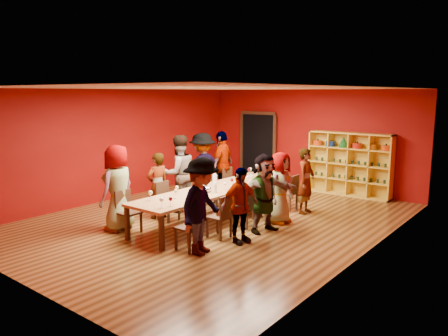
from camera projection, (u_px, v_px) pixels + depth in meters
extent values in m
cube|color=#533416|center=(216.00, 220.00, 10.09)|extent=(7.10, 9.10, 0.02)
cube|color=#710805|center=(309.00, 139.00, 13.32)|extent=(7.10, 0.02, 3.00)
cube|color=#710805|center=(19.00, 190.00, 6.35)|extent=(7.10, 0.02, 3.00)
cube|color=#710805|center=(117.00, 144.00, 11.98)|extent=(0.02, 9.10, 3.00)
cube|color=#710805|center=(369.00, 173.00, 7.68)|extent=(0.02, 9.10, 3.00)
cube|color=white|center=(215.00, 88.00, 9.57)|extent=(7.10, 9.10, 0.02)
cube|color=#B8804C|center=(216.00, 189.00, 9.96)|extent=(1.10, 4.50, 0.06)
cube|color=black|center=(127.00, 223.00, 8.65)|extent=(0.08, 0.08, 0.69)
cube|color=black|center=(252.00, 187.00, 12.00)|extent=(0.08, 0.08, 0.69)
cube|color=black|center=(162.00, 233.00, 8.05)|extent=(0.08, 0.08, 0.69)
cube|color=black|center=(283.00, 192.00, 11.40)|extent=(0.08, 0.08, 0.69)
cube|color=black|center=(259.00, 148.00, 14.43)|extent=(1.20, 0.14, 2.20)
cube|color=black|center=(258.00, 113.00, 14.18)|extent=(1.32, 0.06, 0.10)
cube|color=black|center=(242.00, 147.00, 14.77)|extent=(0.10, 0.06, 2.20)
cube|color=black|center=(274.00, 150.00, 13.98)|extent=(0.10, 0.06, 2.20)
cube|color=gold|center=(312.00, 160.00, 13.11)|extent=(0.04, 0.40, 1.80)
cube|color=gold|center=(392.00, 169.00, 11.66)|extent=(0.04, 0.40, 1.80)
cube|color=gold|center=(351.00, 133.00, 12.23)|extent=(2.40, 0.40, 0.04)
cube|color=gold|center=(348.00, 194.00, 12.53)|extent=(2.40, 0.40, 0.04)
cube|color=gold|center=(352.00, 163.00, 12.53)|extent=(2.40, 0.02, 1.80)
cube|color=gold|center=(349.00, 180.00, 12.46)|extent=(2.36, 0.38, 0.03)
cube|color=gold|center=(349.00, 164.00, 12.38)|extent=(2.36, 0.38, 0.03)
cube|color=gold|center=(350.00, 148.00, 12.31)|extent=(2.36, 0.38, 0.03)
cube|color=gold|center=(330.00, 162.00, 12.75)|extent=(0.03, 0.38, 1.76)
cube|color=gold|center=(349.00, 164.00, 12.38)|extent=(0.03, 0.38, 1.76)
cube|color=gold|center=(370.00, 166.00, 12.02)|extent=(0.03, 0.38, 1.76)
cylinder|color=#D5440C|center=(318.00, 143.00, 12.90)|extent=(0.26, 0.26, 0.15)
sphere|color=black|center=(318.00, 140.00, 12.89)|extent=(0.05, 0.05, 0.05)
cylinder|color=navy|center=(330.00, 144.00, 12.66)|extent=(0.26, 0.26, 0.15)
sphere|color=black|center=(331.00, 140.00, 12.64)|extent=(0.05, 0.05, 0.05)
cylinder|color=#175F25|center=(343.00, 146.00, 12.42)|extent=(0.26, 0.26, 0.08)
cone|color=#175F25|center=(344.00, 141.00, 12.39)|extent=(0.24, 0.24, 0.22)
cylinder|color=#A91F13|center=(357.00, 146.00, 12.17)|extent=(0.26, 0.26, 0.15)
sphere|color=black|center=(357.00, 142.00, 12.15)|extent=(0.05, 0.05, 0.05)
cylinder|color=#C09116|center=(371.00, 147.00, 11.93)|extent=(0.26, 0.26, 0.15)
sphere|color=black|center=(372.00, 143.00, 11.91)|extent=(0.05, 0.05, 0.05)
cylinder|color=#D5440C|center=(386.00, 148.00, 11.68)|extent=(0.26, 0.26, 0.15)
sphere|color=black|center=(386.00, 144.00, 11.66)|extent=(0.05, 0.05, 0.05)
cylinder|color=#1A2F1F|center=(316.00, 173.00, 13.07)|extent=(0.07, 0.07, 0.10)
cylinder|color=#1A2F1F|center=(322.00, 174.00, 12.96)|extent=(0.07, 0.07, 0.10)
cylinder|color=#1A2F1F|center=(328.00, 175.00, 12.85)|extent=(0.07, 0.07, 0.10)
cylinder|color=#1A2F1F|center=(333.00, 176.00, 12.73)|extent=(0.07, 0.07, 0.10)
cylinder|color=#1A2F1F|center=(339.00, 176.00, 12.62)|extent=(0.07, 0.07, 0.10)
cylinder|color=#1A2F1F|center=(345.00, 177.00, 12.51)|extent=(0.07, 0.07, 0.10)
cylinder|color=#1A2F1F|center=(352.00, 178.00, 12.39)|extent=(0.07, 0.07, 0.10)
cylinder|color=#1A2F1F|center=(358.00, 179.00, 12.28)|extent=(0.07, 0.07, 0.10)
cylinder|color=#1A2F1F|center=(364.00, 179.00, 12.17)|extent=(0.07, 0.07, 0.10)
cylinder|color=#1A2F1F|center=(371.00, 180.00, 12.06)|extent=(0.07, 0.07, 0.10)
cylinder|color=#1A2F1F|center=(378.00, 181.00, 11.94)|extent=(0.07, 0.07, 0.10)
cylinder|color=#1A2F1F|center=(384.00, 182.00, 11.83)|extent=(0.07, 0.07, 0.10)
cylinder|color=#1A2F1F|center=(317.00, 159.00, 13.00)|extent=(0.07, 0.07, 0.10)
cylinder|color=#1A2F1F|center=(322.00, 159.00, 12.88)|extent=(0.07, 0.07, 0.10)
cylinder|color=#1A2F1F|center=(328.00, 160.00, 12.77)|extent=(0.07, 0.07, 0.10)
cylinder|color=#1A2F1F|center=(334.00, 160.00, 12.66)|extent=(0.07, 0.07, 0.10)
cylinder|color=#1A2F1F|center=(340.00, 161.00, 12.54)|extent=(0.07, 0.07, 0.10)
cylinder|color=#1A2F1F|center=(346.00, 162.00, 12.43)|extent=(0.07, 0.07, 0.10)
cylinder|color=#1A2F1F|center=(352.00, 162.00, 12.32)|extent=(0.07, 0.07, 0.10)
cylinder|color=#1A2F1F|center=(359.00, 163.00, 12.20)|extent=(0.07, 0.07, 0.10)
cylinder|color=#1A2F1F|center=(365.00, 163.00, 12.09)|extent=(0.07, 0.07, 0.10)
cylinder|color=#1A2F1F|center=(372.00, 164.00, 11.98)|extent=(0.07, 0.07, 0.10)
cylinder|color=#1A2F1F|center=(379.00, 165.00, 11.87)|extent=(0.07, 0.07, 0.10)
cylinder|color=#1A2F1F|center=(386.00, 166.00, 11.75)|extent=(0.07, 0.07, 0.10)
cube|color=black|center=(129.00, 213.00, 9.10)|extent=(0.42, 0.42, 0.04)
cube|color=black|center=(123.00, 200.00, 9.18)|extent=(0.04, 0.40, 0.44)
cube|color=black|center=(118.00, 223.00, 9.11)|extent=(0.04, 0.04, 0.41)
cube|color=black|center=(128.00, 227.00, 8.90)|extent=(0.04, 0.04, 0.41)
cube|color=black|center=(131.00, 220.00, 9.37)|extent=(0.04, 0.04, 0.41)
cube|color=black|center=(141.00, 223.00, 9.17)|extent=(0.04, 0.04, 0.41)
imported|color=silver|center=(118.00, 188.00, 9.23)|extent=(0.67, 0.98, 1.83)
cube|color=black|center=(168.00, 202.00, 9.98)|extent=(0.42, 0.42, 0.04)
cube|color=black|center=(162.00, 191.00, 10.05)|extent=(0.04, 0.40, 0.44)
cube|color=black|center=(158.00, 212.00, 9.99)|extent=(0.04, 0.04, 0.41)
cube|color=black|center=(168.00, 215.00, 9.78)|extent=(0.04, 0.04, 0.41)
cube|color=black|center=(169.00, 209.00, 10.25)|extent=(0.04, 0.04, 0.41)
cube|color=black|center=(179.00, 211.00, 10.04)|extent=(0.04, 0.04, 0.41)
imported|color=#C08186|center=(158.00, 186.00, 10.13)|extent=(0.50, 0.63, 1.54)
cube|color=black|center=(190.00, 196.00, 10.55)|extent=(0.42, 0.42, 0.04)
cube|color=black|center=(185.00, 185.00, 10.63)|extent=(0.04, 0.40, 0.44)
cube|color=black|center=(181.00, 205.00, 10.57)|extent=(0.04, 0.04, 0.41)
cube|color=black|center=(191.00, 208.00, 10.36)|extent=(0.04, 0.04, 0.41)
cube|color=black|center=(190.00, 203.00, 10.83)|extent=(0.04, 0.04, 0.41)
cube|color=black|center=(200.00, 205.00, 10.62)|extent=(0.04, 0.04, 0.41)
imported|color=#5E7CC3|center=(179.00, 173.00, 10.70)|extent=(0.78, 1.03, 1.89)
cube|color=black|center=(216.00, 189.00, 11.30)|extent=(0.42, 0.42, 0.04)
cube|color=black|center=(210.00, 179.00, 11.37)|extent=(0.04, 0.40, 0.44)
cube|color=black|center=(206.00, 198.00, 11.31)|extent=(0.04, 0.04, 0.41)
cube|color=black|center=(217.00, 200.00, 11.10)|extent=(0.04, 0.04, 0.41)
cube|color=black|center=(215.00, 196.00, 11.57)|extent=(0.04, 0.04, 0.41)
cube|color=black|center=(225.00, 198.00, 11.36)|extent=(0.04, 0.04, 0.41)
imported|color=#5C82BE|center=(202.00, 168.00, 11.49)|extent=(0.69, 1.27, 1.87)
cube|color=black|center=(233.00, 185.00, 11.87)|extent=(0.42, 0.42, 0.04)
cube|color=black|center=(227.00, 175.00, 11.94)|extent=(0.04, 0.40, 0.44)
cube|color=black|center=(224.00, 193.00, 11.88)|extent=(0.04, 0.04, 0.41)
cube|color=black|center=(234.00, 195.00, 11.67)|extent=(0.04, 0.04, 0.41)
cube|color=black|center=(232.00, 191.00, 12.14)|extent=(0.04, 0.04, 0.41)
cube|color=black|center=(242.00, 193.00, 11.93)|extent=(0.04, 0.04, 0.41)
imported|color=#4A4A4F|center=(222.00, 165.00, 12.01)|extent=(0.75, 1.19, 1.87)
cube|color=black|center=(189.00, 227.00, 8.11)|extent=(0.42, 0.42, 0.04)
cube|color=black|center=(196.00, 217.00, 7.96)|extent=(0.04, 0.40, 0.44)
cube|color=black|center=(176.00, 239.00, 8.12)|extent=(0.04, 0.04, 0.41)
cube|color=black|center=(189.00, 243.00, 7.92)|extent=(0.04, 0.04, 0.41)
cube|color=black|center=(188.00, 235.00, 8.39)|extent=(0.04, 0.04, 0.41)
cube|color=black|center=(202.00, 238.00, 8.18)|extent=(0.04, 0.04, 0.41)
imported|color=#131835|center=(202.00, 206.00, 7.84)|extent=(0.69, 1.22, 1.77)
cube|color=black|center=(219.00, 217.00, 8.81)|extent=(0.42, 0.42, 0.04)
cube|color=black|center=(226.00, 207.00, 8.65)|extent=(0.04, 0.40, 0.44)
cube|color=black|center=(207.00, 228.00, 8.82)|extent=(0.04, 0.04, 0.41)
cube|color=black|center=(220.00, 231.00, 8.61)|extent=(0.04, 0.04, 0.41)
cube|color=black|center=(218.00, 224.00, 9.08)|extent=(0.04, 0.04, 0.41)
cube|color=black|center=(231.00, 227.00, 8.87)|extent=(0.04, 0.04, 0.41)
imported|color=silver|center=(240.00, 206.00, 8.44)|extent=(0.60, 0.95, 1.50)
cube|color=black|center=(245.00, 208.00, 9.50)|extent=(0.42, 0.42, 0.04)
cube|color=black|center=(252.00, 198.00, 9.34)|extent=(0.04, 0.40, 0.44)
cube|color=black|center=(234.00, 218.00, 9.51)|extent=(0.04, 0.04, 0.41)
cube|color=black|center=(247.00, 221.00, 9.30)|extent=(0.04, 0.04, 0.41)
cube|color=black|center=(243.00, 215.00, 9.77)|extent=(0.04, 0.04, 0.41)
cube|color=black|center=(256.00, 217.00, 9.56)|extent=(0.04, 0.04, 0.41)
imported|color=#517CA6|center=(264.00, 193.00, 9.12)|extent=(0.86, 1.60, 1.66)
cube|color=black|center=(264.00, 201.00, 10.07)|extent=(0.42, 0.42, 0.04)
cube|color=black|center=(271.00, 192.00, 9.91)|extent=(0.04, 0.40, 0.44)
cube|color=black|center=(253.00, 211.00, 10.08)|extent=(0.04, 0.04, 0.41)
cube|color=black|center=(266.00, 213.00, 9.87)|extent=(0.04, 0.04, 0.41)
cube|color=black|center=(261.00, 208.00, 10.34)|extent=(0.04, 0.04, 0.41)
cube|color=black|center=(274.00, 210.00, 10.14)|extent=(0.04, 0.04, 0.41)
imported|color=#C08188|center=(280.00, 188.00, 9.74)|extent=(0.44, 0.79, 1.61)
cube|color=black|center=(288.00, 193.00, 10.92)|extent=(0.42, 0.42, 0.04)
cube|color=black|center=(294.00, 184.00, 10.76)|extent=(0.04, 0.40, 0.44)
cube|color=black|center=(278.00, 202.00, 10.93)|extent=(0.04, 0.04, 0.41)
cube|color=black|center=(290.00, 204.00, 10.72)|extent=(0.04, 0.04, 0.41)
cube|color=black|center=(285.00, 199.00, 11.19)|extent=(0.04, 0.04, 0.41)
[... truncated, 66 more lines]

